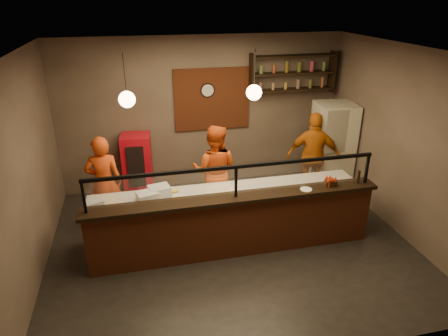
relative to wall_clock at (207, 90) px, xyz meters
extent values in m
plane|color=black|center=(-0.10, -2.46, -2.10)|extent=(6.00, 6.00, 0.00)
plane|color=#332D28|center=(-0.10, -2.46, 1.10)|extent=(6.00, 6.00, 0.00)
plane|color=#715E53|center=(-0.10, 0.04, -0.50)|extent=(6.00, 0.00, 6.00)
plane|color=#715E53|center=(-3.10, -2.46, -0.50)|extent=(0.00, 5.00, 5.00)
plane|color=#715E53|center=(2.90, -2.46, -0.50)|extent=(0.00, 5.00, 5.00)
plane|color=#715E53|center=(-0.10, -4.96, -0.50)|extent=(6.00, 0.00, 6.00)
cube|color=brown|center=(0.10, 0.01, -0.20)|extent=(1.60, 0.04, 1.30)
cube|color=brown|center=(-0.10, -2.76, -1.60)|extent=(4.60, 0.25, 1.00)
cube|color=black|center=(-0.10, -2.76, -1.07)|extent=(4.70, 0.37, 0.06)
cube|color=gray|center=(-0.10, -2.26, -1.68)|extent=(4.60, 0.75, 0.85)
cube|color=silver|center=(-0.10, -2.26, -1.23)|extent=(4.60, 0.75, 0.05)
cube|color=white|center=(-0.10, -2.76, -0.79)|extent=(4.40, 0.02, 0.50)
cube|color=black|center=(-0.10, -2.76, -0.54)|extent=(4.50, 0.05, 0.05)
cube|color=black|center=(-2.32, -2.76, -0.79)|extent=(0.04, 0.04, 0.50)
cube|color=black|center=(-0.10, -2.76, -0.79)|extent=(0.04, 0.04, 0.50)
cube|color=black|center=(2.12, -2.76, -0.79)|extent=(0.04, 0.04, 0.50)
cube|color=black|center=(1.80, -0.14, -0.05)|extent=(1.80, 0.28, 0.04)
cube|color=black|center=(1.80, -0.14, 0.30)|extent=(1.80, 0.28, 0.04)
cube|color=black|center=(1.80, -0.14, 0.65)|extent=(1.80, 0.28, 0.04)
cube|color=black|center=(0.90, -0.14, 0.30)|extent=(0.04, 0.28, 0.85)
cube|color=black|center=(2.70, -0.14, 0.30)|extent=(0.04, 0.28, 0.85)
cylinder|color=black|center=(0.00, 0.00, 0.00)|extent=(0.30, 0.04, 0.30)
cylinder|color=black|center=(-1.60, -2.26, 0.80)|extent=(0.01, 0.01, 0.60)
sphere|color=#FFC68C|center=(-1.60, -2.26, 0.45)|extent=(0.24, 0.24, 0.24)
cylinder|color=black|center=(0.30, -2.26, 0.80)|extent=(0.01, 0.01, 0.60)
sphere|color=#FFC68C|center=(0.30, -2.26, 0.45)|extent=(0.24, 0.24, 0.24)
imported|color=#DE4614|center=(-2.15, -1.38, -1.23)|extent=(0.65, 0.44, 1.73)
imported|color=#CC4713|center=(-0.15, -1.42, -1.20)|extent=(1.06, 0.95, 1.79)
imported|color=#C96612|center=(1.95, -1.15, -1.19)|extent=(1.15, 0.76, 1.81)
cube|color=beige|center=(2.50, -0.86, -1.16)|extent=(0.88, 0.83, 1.89)
cube|color=red|center=(-1.55, -0.31, -1.43)|extent=(0.63, 0.58, 1.35)
cylinder|color=beige|center=(-0.19, -2.25, -1.19)|extent=(0.58, 0.58, 0.01)
cube|color=silver|center=(-2.25, -2.36, -1.13)|extent=(0.33, 0.30, 0.13)
cube|color=silver|center=(-1.23, -2.17, -1.12)|extent=(0.39, 0.33, 0.17)
cube|color=silver|center=(-1.43, -2.31, -1.12)|extent=(0.37, 0.33, 0.16)
cylinder|color=gold|center=(-1.10, -2.13, -1.17)|extent=(0.36, 0.12, 0.06)
cube|color=black|center=(1.50, -2.75, -0.99)|extent=(0.18, 0.15, 0.09)
cylinder|color=black|center=(1.99, -2.76, -0.93)|extent=(0.06, 0.06, 0.22)
cylinder|color=silver|center=(1.05, -2.80, -1.03)|extent=(0.22, 0.22, 0.01)
camera|label=1|loc=(-1.51, -8.05, 1.86)|focal=32.00mm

